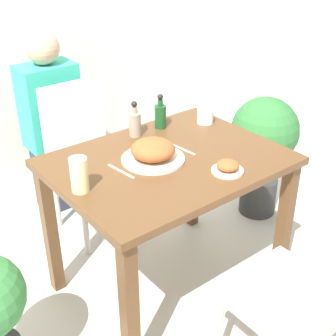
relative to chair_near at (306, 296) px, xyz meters
name	(u,v)px	position (x,y,z in m)	size (l,w,h in m)	color
ground_plane	(168,284)	(-0.01, 0.81, -0.52)	(16.00, 16.00, 0.00)	beige
dining_table	(168,180)	(-0.01, 0.81, 0.13)	(1.04, 0.80, 0.76)	brown
chair_near	(306,296)	(0.00, 0.00, 0.00)	(0.42, 0.42, 0.91)	silver
chair_far	(86,151)	(-0.04, 1.56, 0.00)	(0.42, 0.42, 0.91)	silver
food_plate	(153,151)	(-0.08, 0.84, 0.29)	(0.29, 0.29, 0.10)	beige
side_plate	(228,167)	(0.11, 0.54, 0.27)	(0.14, 0.14, 0.05)	beige
drink_cup	(205,116)	(0.40, 1.01, 0.28)	(0.09, 0.09, 0.07)	white
juice_glass	(79,175)	(-0.47, 0.81, 0.32)	(0.07, 0.07, 0.15)	beige
sauce_bottle	(160,115)	(0.18, 1.11, 0.32)	(0.06, 0.06, 0.19)	#194C23
condiment_bottle	(135,123)	(0.01, 1.11, 0.32)	(0.06, 0.06, 0.19)	gray
fork_utensil	(121,171)	(-0.25, 0.84, 0.25)	(0.03, 0.17, 0.00)	silver
spoon_utensil	(182,149)	(0.10, 0.84, 0.25)	(0.02, 0.17, 0.00)	silver
potted_plant_right	(264,142)	(0.89, 0.99, -0.01)	(0.42, 0.42, 0.79)	#333333
person_figure	(52,125)	(-0.09, 1.89, 0.06)	(0.34, 0.22, 1.17)	#2D3347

